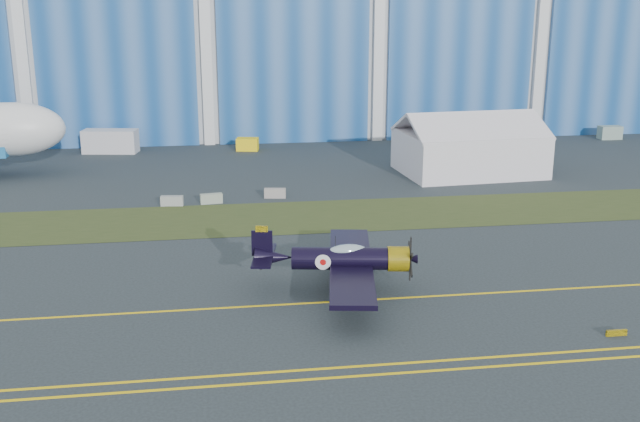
{
  "coord_description": "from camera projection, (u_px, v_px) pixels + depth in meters",
  "views": [
    {
      "loc": [
        0.44,
        -47.05,
        17.71
      ],
      "look_at": [
        8.06,
        5.61,
        2.82
      ],
      "focal_mm": 42.0,
      "sensor_mm": 36.0,
      "label": 1
    }
  ],
  "objects": [
    {
      "name": "taxiway_centreline",
      "position": [
        212.0,
        309.0,
        44.79
      ],
      "size": [
        200.0,
        0.2,
        0.02
      ],
      "primitive_type": "cube",
      "color": "yellow",
      "rests_on": "ground"
    },
    {
      "name": "grass_median",
      "position": [
        211.0,
        220.0,
        62.9
      ],
      "size": [
        260.0,
        10.0,
        0.02
      ],
      "primitive_type": "cube",
      "color": "#475128",
      "rests_on": "ground"
    },
    {
      "name": "edge_line_near",
      "position": [
        214.0,
        386.0,
        35.74
      ],
      "size": [
        80.0,
        0.2,
        0.02
      ],
      "primitive_type": "cube",
      "color": "yellow",
      "rests_on": "ground"
    },
    {
      "name": "ground",
      "position": [
        212.0,
        279.0,
        49.56
      ],
      "size": [
        260.0,
        260.0,
        0.0
      ],
      "primitive_type": "plane",
      "color": "#2B3338",
      "rests_on": "ground"
    },
    {
      "name": "hangar",
      "position": [
        206.0,
        21.0,
        113.95
      ],
      "size": [
        220.0,
        45.7,
        30.0
      ],
      "color": "silver",
      "rests_on": "ground"
    },
    {
      "name": "edge_line_far",
      "position": [
        213.0,
        376.0,
        36.69
      ],
      "size": [
        80.0,
        0.2,
        0.02
      ],
      "primitive_type": "cube",
      "color": "yellow",
      "rests_on": "ground"
    },
    {
      "name": "barrier_c",
      "position": [
        275.0,
        193.0,
        70.06
      ],
      "size": [
        2.07,
        0.88,
        0.9
      ],
      "primitive_type": "cube",
      "rotation": [
        0.0,
        0.0,
        -0.15
      ],
      "color": "gray",
      "rests_on": "ground"
    },
    {
      "name": "tent",
      "position": [
        470.0,
        142.0,
        79.5
      ],
      "size": [
        15.17,
        11.65,
        6.68
      ],
      "rotation": [
        0.0,
        0.0,
        0.08
      ],
      "color": "white",
      "rests_on": "ground"
    },
    {
      "name": "tug",
      "position": [
        247.0,
        144.0,
        92.43
      ],
      "size": [
        2.9,
        2.11,
        1.54
      ],
      "primitive_type": "cube",
      "rotation": [
        0.0,
        0.0,
        -0.19
      ],
      "color": "yellow",
      "rests_on": "ground"
    },
    {
      "name": "barrier_b",
      "position": [
        211.0,
        199.0,
        68.11
      ],
      "size": [
        2.07,
        0.89,
        0.9
      ],
      "primitive_type": "cube",
      "rotation": [
        0.0,
        0.0,
        0.15
      ],
      "color": "#919E8E",
      "rests_on": "ground"
    },
    {
      "name": "guard_board_right",
      "position": [
        616.0,
        333.0,
        41.11
      ],
      "size": [
        1.2,
        0.15,
        0.35
      ],
      "primitive_type": "cube",
      "color": "yellow",
      "rests_on": "ground"
    },
    {
      "name": "gse_box",
      "position": [
        610.0,
        133.0,
        100.04
      ],
      "size": [
        2.94,
        1.58,
        1.76
      ],
      "primitive_type": "cube",
      "rotation": [
        0.0,
        0.0,
        -0.0
      ],
      "color": "gray",
      "rests_on": "ground"
    },
    {
      "name": "warbird",
      "position": [
        341.0,
        258.0,
        46.84
      ],
      "size": [
        13.69,
        15.67,
        4.15
      ],
      "rotation": [
        0.0,
        0.0,
        -0.16
      ],
      "color": "black",
      "rests_on": "ground"
    },
    {
      "name": "barrier_a",
      "position": [
        172.0,
        201.0,
        67.31
      ],
      "size": [
        2.06,
        0.83,
        0.9
      ],
      "primitive_type": "cube",
      "rotation": [
        0.0,
        0.0,
        -0.12
      ],
      "color": "#939897",
      "rests_on": "ground"
    },
    {
      "name": "shipping_container",
      "position": [
        110.0,
        141.0,
        90.91
      ],
      "size": [
        6.78,
        3.57,
        2.8
      ],
      "primitive_type": "cube",
      "rotation": [
        0.0,
        0.0,
        -0.16
      ],
      "color": "silver",
      "rests_on": "ground"
    }
  ]
}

